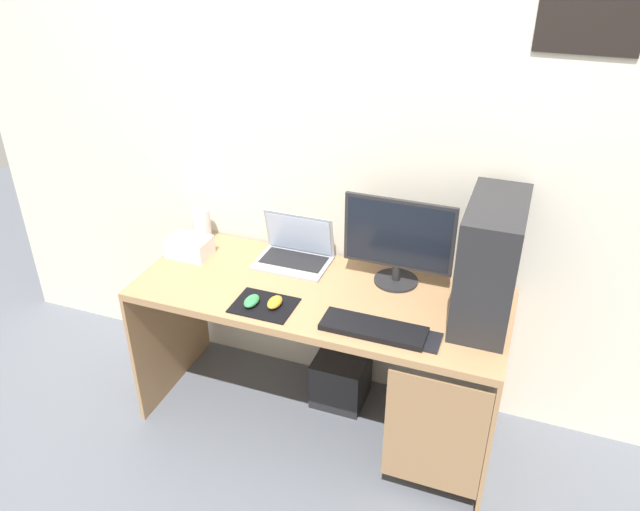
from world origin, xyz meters
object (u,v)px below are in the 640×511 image
at_px(monitor, 398,241).
at_px(mouse_left, 275,302).
at_px(pc_tower, 490,262).
at_px(projector, 189,247).
at_px(laptop, 295,252).
at_px(speaker, 202,225).
at_px(mouse_right, 252,301).
at_px(keyboard, 374,329).
at_px(subwoofer, 341,378).
at_px(cell_phone, 432,342).

bearing_deg(monitor, mouse_left, -139.70).
distance_m(pc_tower, projector, 1.40).
relative_size(laptop, speaker, 2.01).
bearing_deg(mouse_right, pc_tower, 16.11).
relative_size(speaker, keyboard, 0.40).
height_order(speaker, subwoofer, speaker).
bearing_deg(laptop, speaker, 176.05).
xyz_separation_m(monitor, mouse_right, (-0.52, -0.39, -0.19)).
xyz_separation_m(laptop, cell_phone, (0.73, -0.40, -0.04)).
distance_m(laptop, projector, 0.51).
height_order(keyboard, mouse_left, mouse_left).
relative_size(keyboard, cell_phone, 3.23).
height_order(speaker, mouse_right, speaker).
relative_size(mouse_right, cell_phone, 0.74).
height_order(projector, mouse_right, projector).
relative_size(pc_tower, projector, 2.53).
distance_m(laptop, cell_phone, 0.83).
bearing_deg(keyboard, subwoofer, 124.28).
height_order(monitor, projector, monitor).
height_order(pc_tower, subwoofer, pc_tower).
xyz_separation_m(laptop, keyboard, (0.50, -0.40, -0.03)).
bearing_deg(cell_phone, laptop, 151.43).
relative_size(speaker, cell_phone, 1.30).
xyz_separation_m(speaker, mouse_left, (0.58, -0.42, -0.06)).
relative_size(mouse_right, subwoofer, 0.38).
distance_m(mouse_right, cell_phone, 0.76).
relative_size(mouse_left, mouse_right, 1.00).
bearing_deg(keyboard, mouse_right, -179.46).
bearing_deg(laptop, mouse_right, -94.03).
bearing_deg(monitor, subwoofer, -175.64).
height_order(laptop, keyboard, laptop).
relative_size(monitor, mouse_left, 5.02).
bearing_deg(pc_tower, cell_phone, -121.40).
bearing_deg(mouse_right, mouse_left, 14.74).
relative_size(monitor, subwoofer, 1.89).
bearing_deg(projector, laptop, 14.17).
relative_size(projector, cell_phone, 1.54).
distance_m(projector, cell_phone, 1.26).
bearing_deg(projector, subwoofer, 6.51).
bearing_deg(keyboard, monitor, 91.27).
distance_m(speaker, mouse_right, 0.66).
relative_size(pc_tower, keyboard, 1.21).
bearing_deg(mouse_left, pc_tower, 16.27).
bearing_deg(monitor, keyboard, -88.73).
xyz_separation_m(pc_tower, mouse_left, (-0.82, -0.24, -0.23)).
xyz_separation_m(keyboard, cell_phone, (0.23, 0.00, -0.01)).
distance_m(laptop, mouse_right, 0.41).
distance_m(speaker, mouse_left, 0.72).
height_order(monitor, mouse_left, monitor).
distance_m(laptop, speaker, 0.52).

